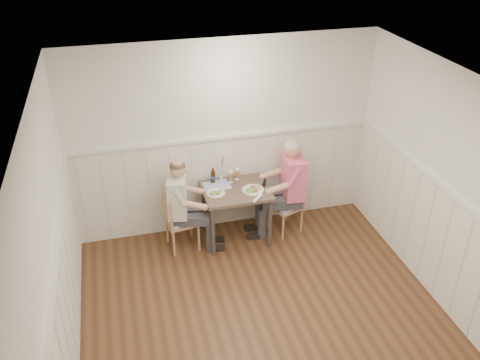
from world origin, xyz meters
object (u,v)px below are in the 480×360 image
at_px(diner_cream, 182,212).
at_px(grass_vase, 221,170).
at_px(chair_right, 288,202).
at_px(chair_left, 178,218).
at_px(dining_table, 236,196).
at_px(man_in_pink, 289,194).
at_px(beer_bottle, 213,176).

distance_m(diner_cream, grass_vase, 0.75).
height_order(chair_right, chair_left, chair_left).
distance_m(dining_table, grass_vase, 0.40).
relative_size(chair_left, man_in_pink, 0.59).
bearing_deg(dining_table, chair_right, 1.52).
bearing_deg(dining_table, diner_cream, -177.24).
height_order(chair_left, diner_cream, diner_cream).
distance_m(beer_bottle, grass_vase, 0.14).
distance_m(dining_table, chair_right, 0.76).
bearing_deg(chair_left, dining_table, 1.27).
relative_size(chair_left, diner_cream, 0.63).
distance_m(man_in_pink, beer_bottle, 1.03).
height_order(chair_left, grass_vase, grass_vase).
bearing_deg(chair_right, dining_table, -178.48).
bearing_deg(man_in_pink, dining_table, 178.15).
height_order(dining_table, grass_vase, grass_vase).
distance_m(chair_left, diner_cream, 0.11).
height_order(beer_bottle, grass_vase, grass_vase).
relative_size(dining_table, man_in_pink, 0.61).
height_order(dining_table, beer_bottle, beer_bottle).
bearing_deg(man_in_pink, grass_vase, 162.50).
height_order(chair_left, man_in_pink, man_in_pink).
xyz_separation_m(chair_right, diner_cream, (-1.45, -0.05, 0.11)).
relative_size(man_in_pink, diner_cream, 1.07).
bearing_deg(diner_cream, beer_bottle, 30.52).
relative_size(chair_right, grass_vase, 2.00).
xyz_separation_m(chair_right, man_in_pink, (-0.02, -0.04, 0.15)).
xyz_separation_m(dining_table, chair_right, (0.73, 0.02, -0.21)).
relative_size(diner_cream, grass_vase, 3.27).
xyz_separation_m(man_in_pink, diner_cream, (-1.43, -0.01, -0.04)).
distance_m(man_in_pink, grass_vase, 0.96).
bearing_deg(chair_right, man_in_pink, -113.78).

